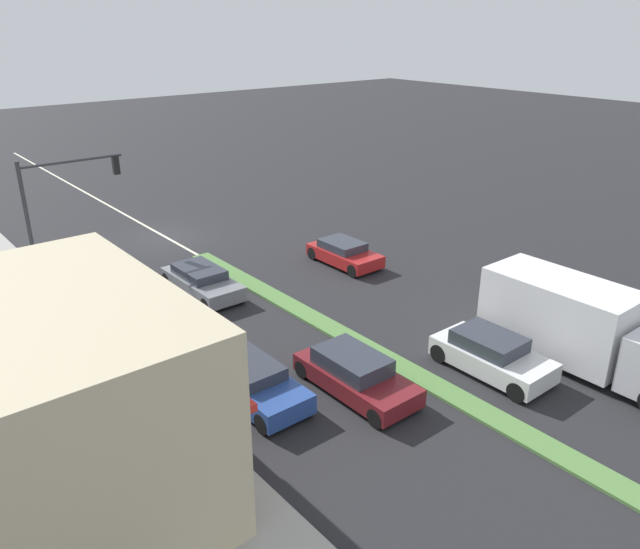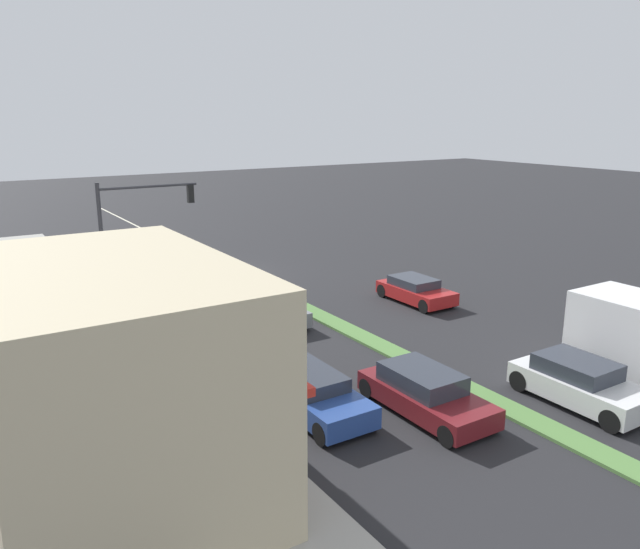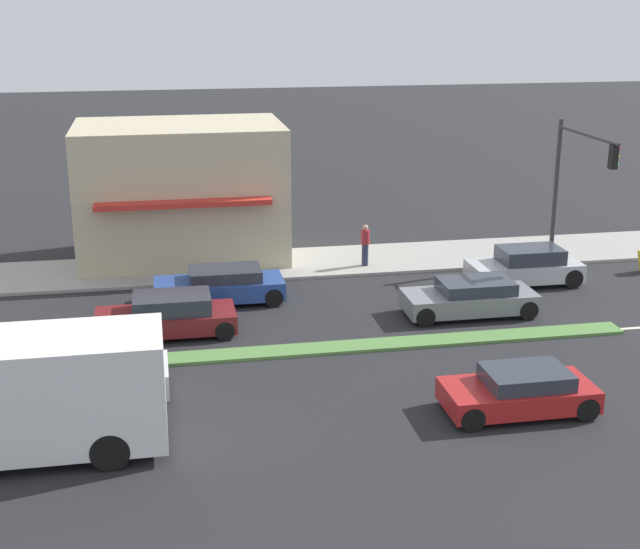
{
  "view_description": "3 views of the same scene",
  "coord_description": "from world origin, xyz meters",
  "px_view_note": "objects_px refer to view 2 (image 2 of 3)",
  "views": [
    {
      "loc": [
        14.05,
        30.93,
        11.26
      ],
      "look_at": [
        -0.71,
        12.82,
        1.63
      ],
      "focal_mm": 35.0,
      "sensor_mm": 36.0,
      "label": 1
    },
    {
      "loc": [
        13.86,
        30.81,
        8.55
      ],
      "look_at": [
        -0.39,
        8.33,
        1.72
      ],
      "focal_mm": 35.0,
      "sensor_mm": 36.0,
      "label": 2
    },
    {
      "loc": [
        -24.54,
        18.28,
        10.23
      ],
      "look_at": [
        1.62,
        13.41,
        1.89
      ],
      "focal_mm": 50.0,
      "sensor_mm": 36.0,
      "label": 3
    }
  ],
  "objects_px": {
    "traffic_signal_main": "(133,222)",
    "suv_grey": "(267,308)",
    "coupe_blue": "(311,392)",
    "sedan_silver": "(178,298)",
    "warning_aframe_sign": "(132,280)",
    "pedestrian": "(147,340)",
    "hatchback_red": "(415,290)",
    "sedan_maroon": "(425,393)",
    "van_white": "(580,383)"
  },
  "relations": [
    {
      "from": "traffic_signal_main",
      "to": "suv_grey",
      "type": "bearing_deg",
      "value": 126.42
    },
    {
      "from": "traffic_signal_main",
      "to": "suv_grey",
      "type": "relative_size",
      "value": 1.28
    },
    {
      "from": "coupe_blue",
      "to": "suv_grey",
      "type": "relative_size",
      "value": 1.02
    },
    {
      "from": "sedan_silver",
      "to": "warning_aframe_sign",
      "type": "bearing_deg",
      "value": -83.96
    },
    {
      "from": "pedestrian",
      "to": "hatchback_red",
      "type": "xyz_separation_m",
      "value": [
        -13.03,
        -0.99,
        -0.42
      ]
    },
    {
      "from": "coupe_blue",
      "to": "sedan_silver",
      "type": "height_order",
      "value": "sedan_silver"
    },
    {
      "from": "warning_aframe_sign",
      "to": "coupe_blue",
      "type": "distance_m",
      "value": 16.44
    },
    {
      "from": "warning_aframe_sign",
      "to": "sedan_maroon",
      "type": "relative_size",
      "value": 0.19
    },
    {
      "from": "traffic_signal_main",
      "to": "sedan_silver",
      "type": "height_order",
      "value": "traffic_signal_main"
    },
    {
      "from": "van_white",
      "to": "sedan_maroon",
      "type": "bearing_deg",
      "value": -25.01
    },
    {
      "from": "traffic_signal_main",
      "to": "sedan_maroon",
      "type": "bearing_deg",
      "value": 104.37
    },
    {
      "from": "hatchback_red",
      "to": "sedan_silver",
      "type": "relative_size",
      "value": 0.93
    },
    {
      "from": "pedestrian",
      "to": "traffic_signal_main",
      "type": "bearing_deg",
      "value": -104.14
    },
    {
      "from": "warning_aframe_sign",
      "to": "sedan_silver",
      "type": "relative_size",
      "value": 0.2
    },
    {
      "from": "pedestrian",
      "to": "suv_grey",
      "type": "relative_size",
      "value": 0.37
    },
    {
      "from": "traffic_signal_main",
      "to": "pedestrian",
      "type": "xyz_separation_m",
      "value": [
        1.9,
        7.56,
        -2.92
      ]
    },
    {
      "from": "hatchback_red",
      "to": "sedan_silver",
      "type": "height_order",
      "value": "sedan_silver"
    },
    {
      "from": "coupe_blue",
      "to": "traffic_signal_main",
      "type": "bearing_deg",
      "value": -85.22
    },
    {
      "from": "coupe_blue",
      "to": "hatchback_red",
      "type": "bearing_deg",
      "value": -145.51
    },
    {
      "from": "pedestrian",
      "to": "van_white",
      "type": "distance_m",
      "value": 14.18
    },
    {
      "from": "van_white",
      "to": "traffic_signal_main",
      "type": "bearing_deg",
      "value": -64.39
    },
    {
      "from": "traffic_signal_main",
      "to": "sedan_maroon",
      "type": "xyz_separation_m",
      "value": [
        -3.92,
        15.32,
        -3.28
      ]
    },
    {
      "from": "warning_aframe_sign",
      "to": "van_white",
      "type": "distance_m",
      "value": 21.78
    },
    {
      "from": "hatchback_red",
      "to": "sedan_maroon",
      "type": "distance_m",
      "value": 11.33
    },
    {
      "from": "sedan_maroon",
      "to": "pedestrian",
      "type": "bearing_deg",
      "value": -53.08
    },
    {
      "from": "warning_aframe_sign",
      "to": "sedan_silver",
      "type": "height_order",
      "value": "sedan_silver"
    },
    {
      "from": "coupe_blue",
      "to": "sedan_maroon",
      "type": "height_order",
      "value": "sedan_maroon"
    },
    {
      "from": "pedestrian",
      "to": "van_white",
      "type": "xyz_separation_m",
      "value": [
        -10.23,
        9.81,
        -0.32
      ]
    },
    {
      "from": "van_white",
      "to": "hatchback_red",
      "type": "bearing_deg",
      "value": -104.54
    },
    {
      "from": "pedestrian",
      "to": "sedan_silver",
      "type": "xyz_separation_m",
      "value": [
        -3.03,
        -5.38,
        -0.32
      ]
    },
    {
      "from": "traffic_signal_main",
      "to": "hatchback_red",
      "type": "xyz_separation_m",
      "value": [
        -11.12,
        6.57,
        -3.33
      ]
    },
    {
      "from": "suv_grey",
      "to": "sedan_silver",
      "type": "distance_m",
      "value": 4.21
    },
    {
      "from": "coupe_blue",
      "to": "sedan_maroon",
      "type": "distance_m",
      "value": 3.37
    },
    {
      "from": "sedan_silver",
      "to": "sedan_maroon",
      "type": "distance_m",
      "value": 13.43
    },
    {
      "from": "pedestrian",
      "to": "sedan_silver",
      "type": "height_order",
      "value": "pedestrian"
    },
    {
      "from": "coupe_blue",
      "to": "van_white",
      "type": "relative_size",
      "value": 1.1
    },
    {
      "from": "coupe_blue",
      "to": "warning_aframe_sign",
      "type": "bearing_deg",
      "value": -88.09
    },
    {
      "from": "sedan_maroon",
      "to": "hatchback_red",
      "type": "bearing_deg",
      "value": -129.46
    },
    {
      "from": "hatchback_red",
      "to": "sedan_silver",
      "type": "bearing_deg",
      "value": -23.7
    },
    {
      "from": "warning_aframe_sign",
      "to": "suv_grey",
      "type": "bearing_deg",
      "value": 111.95
    },
    {
      "from": "suv_grey",
      "to": "van_white",
      "type": "height_order",
      "value": "van_white"
    },
    {
      "from": "traffic_signal_main",
      "to": "sedan_silver",
      "type": "distance_m",
      "value": 4.06
    },
    {
      "from": "van_white",
      "to": "coupe_blue",
      "type": "bearing_deg",
      "value": -28.63
    },
    {
      "from": "sedan_silver",
      "to": "hatchback_red",
      "type": "bearing_deg",
      "value": 156.3
    },
    {
      "from": "pedestrian",
      "to": "coupe_blue",
      "type": "xyz_separation_m",
      "value": [
        -3.03,
        5.88,
        -0.38
      ]
    },
    {
      "from": "sedan_silver",
      "to": "pedestrian",
      "type": "bearing_deg",
      "value": 60.6
    },
    {
      "from": "pedestrian",
      "to": "sedan_silver",
      "type": "bearing_deg",
      "value": -119.4
    },
    {
      "from": "warning_aframe_sign",
      "to": "sedan_silver",
      "type": "xyz_separation_m",
      "value": [
        -0.55,
        5.17,
        0.24
      ]
    },
    {
      "from": "coupe_blue",
      "to": "sedan_silver",
      "type": "distance_m",
      "value": 11.26
    },
    {
      "from": "traffic_signal_main",
      "to": "suv_grey",
      "type": "height_order",
      "value": "traffic_signal_main"
    }
  ]
}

